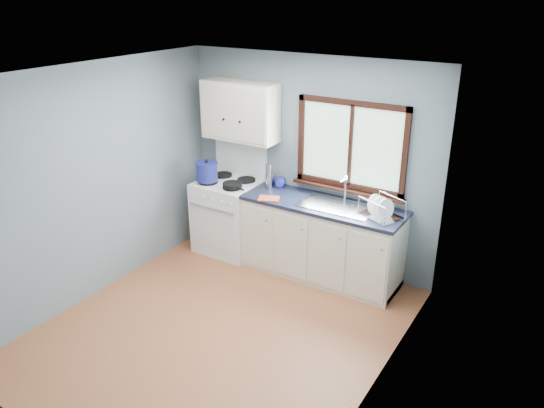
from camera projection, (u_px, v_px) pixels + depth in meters
The scene contains 19 objects.
floor at pixel (221, 330), 5.32m from camera, with size 3.20×3.60×0.02m, color #A25C36.
ceiling at pixel (209, 74), 4.35m from camera, with size 3.20×3.60×0.02m, color white.
wall_back at pixel (309, 163), 6.26m from camera, with size 3.20×0.02×2.50m, color slate.
wall_front at pixel (44, 310), 3.41m from camera, with size 3.20×0.02×2.50m, color slate.
wall_left at pixel (95, 183), 5.62m from camera, with size 0.02×3.60×2.50m, color slate.
wall_right at pixel (383, 259), 4.05m from camera, with size 0.02×3.60×2.50m, color slate.
gas_range at pixel (229, 214), 6.74m from camera, with size 0.76×0.69×1.36m.
base_cabinets at pixel (321, 244), 6.16m from camera, with size 1.85×0.60×0.88m.
countertop at pixel (322, 205), 5.97m from camera, with size 1.89×0.64×0.04m, color black.
sink at pixel (337, 211), 5.90m from camera, with size 0.84×0.46×0.44m.
window at pixel (350, 152), 5.88m from camera, with size 1.36×0.10×1.03m.
upper_cabinets at pixel (240, 111), 6.32m from camera, with size 0.95×0.35×0.70m.
skillet at pixel (232, 185), 6.32m from camera, with size 0.37×0.30×0.05m.
stockpot at pixel (207, 171), 6.49m from camera, with size 0.31×0.31×0.27m.
utensil_crock at pixel (270, 179), 6.48m from camera, with size 0.15×0.15×0.35m.
thermos at pixel (269, 176), 6.33m from camera, with size 0.07×0.07×0.31m, color silver.
soap_bottle at pixel (279, 178), 6.33m from camera, with size 0.11×0.11×0.28m, color #2128A5.
dish_towel at pixel (269, 199), 6.06m from camera, with size 0.24×0.17×0.02m, color #C04D2F.
dish_rack at pixel (381, 211), 5.60m from camera, with size 0.51×0.46×0.22m.
Camera 1 is at (2.77, -3.50, 3.19)m, focal length 35.00 mm.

